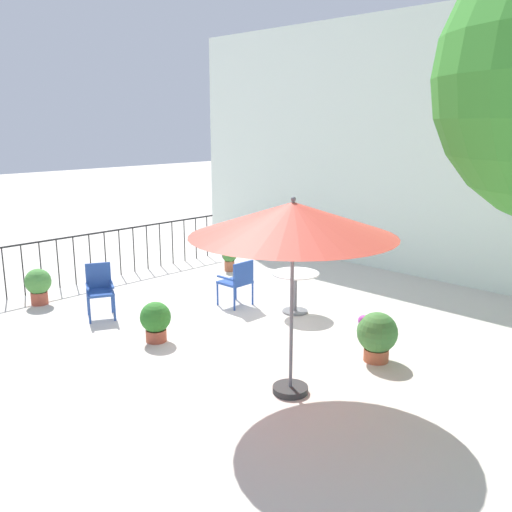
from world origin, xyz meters
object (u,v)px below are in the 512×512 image
Objects in this scene: potted_plant_0 at (38,284)px; potted_plant_2 at (229,257)px; patio_umbrella_0 at (293,220)px; patio_chair_1 at (100,287)px; potted_plant_3 at (377,335)px; patio_chair_0 at (238,280)px; potted_plant_1 at (156,320)px; cafe_table_0 at (295,285)px.

potted_plant_2 is at bearing 79.78° from potted_plant_0.
patio_umbrella_0 is 4.47m from patio_chair_1.
patio_umbrella_0 is 3.46× the size of potted_plant_3.
potted_plant_2 is (-4.81, 3.39, -1.84)m from patio_umbrella_0.
potted_plant_2 is 5.36m from potted_plant_3.
potted_plant_1 is at bearing -80.64° from patio_chair_0.
potted_plant_0 reaches higher than potted_plant_2.
cafe_table_0 is 0.90× the size of patio_chair_1.
potted_plant_2 is at bearing 144.82° from patio_umbrella_0.
potted_plant_2 is at bearing 159.94° from potted_plant_3.
cafe_table_0 is at bearing -20.57° from potted_plant_2.
patio_umbrella_0 is 5.86m from potted_plant_0.
potted_plant_0 is 1.08× the size of potted_plant_1.
patio_chair_0 is 3.12m from potted_plant_3.
potted_plant_1 is 1.13× the size of potted_plant_2.
potted_plant_0 is (-2.65, -2.50, -0.12)m from patio_chair_0.
cafe_table_0 is 1.23× the size of potted_plant_0.
patio_umbrella_0 is at bearing -32.57° from patio_chair_0.
patio_umbrella_0 is 3.14m from potted_plant_1.
patio_chair_0 reaches higher than potted_plant_3.
patio_chair_0 is 1.26× the size of potted_plant_0.
potted_plant_3 reaches higher than potted_plant_1.
patio_chair_1 is 4.71m from potted_plant_3.
potted_plant_3 is at bearing -19.38° from cafe_table_0.
patio_chair_0 is 2.41m from patio_chair_1.
patio_chair_1 is (-2.22, -2.51, 0.02)m from cafe_table_0.
patio_chair_0 is at bearing 174.65° from potted_plant_3.
patio_umbrella_0 is 2.97× the size of cafe_table_0.
patio_umbrella_0 reaches higher than potted_plant_2.
patio_chair_1 is at bearing -179.51° from potted_plant_1.
potted_plant_1 is at bearing -57.79° from potted_plant_2.
potted_plant_1 is (0.34, -2.04, -0.16)m from patio_chair_0.
potted_plant_0 is (-1.39, -0.45, -0.15)m from patio_chair_1.
cafe_table_0 reaches higher than potted_plant_3.
patio_chair_0 is at bearing 99.36° from potted_plant_1.
patio_umbrella_0 reaches higher than patio_chair_0.
patio_umbrella_0 reaches higher than patio_chair_1.
patio_umbrella_0 is 2.37m from potted_plant_3.
potted_plant_3 is at bearing -5.35° from patio_chair_0.
potted_plant_0 is at bearing -162.06° from patio_chair_1.
patio_umbrella_0 is 3.44m from cafe_table_0.
potted_plant_2 is at bearing 141.17° from patio_chair_0.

